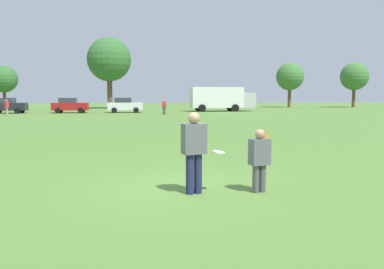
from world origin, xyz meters
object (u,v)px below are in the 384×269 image
(parked_car_mid_right, at_px, (125,105))
(bystander_sideline_watcher, at_px, (164,106))
(frisbee, at_px, (219,152))
(player_defender, at_px, (259,157))
(parked_car_center, at_px, (70,105))
(player_thrower, at_px, (194,148))
(bystander_far_jogger, at_px, (7,107))
(parked_car_mid_left, at_px, (7,105))
(traffic_cone, at_px, (266,136))
(box_truck, at_px, (221,98))

(parked_car_mid_right, relative_size, bystander_sideline_watcher, 2.62)
(frisbee, xyz_separation_m, bystander_sideline_watcher, (2.96, 34.04, 0.01))
(player_defender, height_order, parked_car_mid_right, parked_car_mid_right)
(parked_car_center, bearing_deg, bystander_sideline_watcher, -29.06)
(player_thrower, bearing_deg, bystander_far_jogger, 110.33)
(player_thrower, bearing_deg, parked_car_mid_left, 109.52)
(traffic_cone, relative_size, bystander_far_jogger, 0.29)
(player_thrower, relative_size, player_defender, 1.27)
(player_defender, xyz_separation_m, parked_car_mid_right, (-2.12, 39.74, 0.15))
(parked_car_center, xyz_separation_m, parked_car_mid_right, (6.50, -0.37, 0.00))
(frisbee, distance_m, traffic_cone, 10.11)
(player_defender, relative_size, bystander_sideline_watcher, 0.86)
(parked_car_center, distance_m, bystander_sideline_watcher, 12.23)
(parked_car_center, distance_m, parked_car_mid_right, 6.51)
(frisbee, height_order, bystander_far_jogger, bystander_far_jogger)
(player_defender, xyz_separation_m, parked_car_center, (-8.62, 40.12, 0.15))
(parked_car_mid_left, relative_size, parked_car_center, 1.00)
(traffic_cone, xyz_separation_m, bystander_sideline_watcher, (-1.76, 25.12, 0.69))
(player_thrower, xyz_separation_m, box_truck, (11.99, 41.09, 0.75))
(frisbee, distance_m, parked_car_mid_right, 39.62)
(parked_car_mid_left, distance_m, parked_car_mid_right, 13.68)
(parked_car_mid_left, bearing_deg, parked_car_center, -3.87)
(frisbee, xyz_separation_m, bystander_far_jogger, (-13.55, 35.13, 0.03))
(player_defender, xyz_separation_m, traffic_cone, (3.83, 9.05, -0.55))
(traffic_cone, distance_m, box_truck, 32.93)
(parked_car_center, xyz_separation_m, box_truck, (19.18, 1.13, 0.83))
(bystander_sideline_watcher, bearing_deg, bystander_far_jogger, 176.21)
(frisbee, relative_size, parked_car_mid_right, 0.06)
(parked_car_mid_right, bearing_deg, parked_car_mid_left, 176.40)
(bystander_sideline_watcher, bearing_deg, traffic_cone, -86.00)
(player_defender, distance_m, parked_car_mid_left, 43.56)
(parked_car_mid_right, height_order, bystander_far_jogger, parked_car_mid_right)
(traffic_cone, bearing_deg, bystander_sideline_watcher, 94.00)
(frisbee, relative_size, traffic_cone, 0.57)
(parked_car_mid_right, bearing_deg, traffic_cone, -79.03)
(parked_car_mid_left, height_order, box_truck, box_truck)
(player_thrower, bearing_deg, parked_car_center, 100.19)
(parked_car_mid_right, height_order, bystander_sideline_watcher, parked_car_mid_right)
(frisbee, xyz_separation_m, parked_car_mid_left, (-14.88, 40.46, 0.02))
(traffic_cone, height_order, box_truck, box_truck)
(traffic_cone, bearing_deg, parked_car_mid_left, 121.85)
(bystander_sideline_watcher, xyz_separation_m, bystander_far_jogger, (-16.52, 1.09, 0.02))
(parked_car_mid_left, bearing_deg, traffic_cone, -58.15)
(parked_car_center, distance_m, box_truck, 19.23)
(frisbee, distance_m, box_truck, 42.68)
(parked_car_mid_left, bearing_deg, bystander_far_jogger, -76.04)
(traffic_cone, bearing_deg, bystander_far_jogger, 124.88)
(player_thrower, relative_size, parked_car_center, 0.42)
(player_defender, relative_size, bystander_far_jogger, 0.84)
(player_thrower, bearing_deg, frisbee, -1.85)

